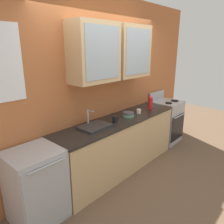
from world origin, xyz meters
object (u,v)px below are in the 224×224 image
dishwasher (36,186)px  cup_near_sink (115,119)px  vase (150,103)px  sink_faucet (94,126)px  bowl_stack (128,114)px  cup_near_bowls (139,111)px  stove_range (166,121)px

dishwasher → cup_near_sink: bearing=-1.8°
vase → sink_faucet: bearing=175.0°
vase → dishwasher: (-2.30, 0.07, -0.58)m
vase → cup_near_sink: 0.95m
bowl_stack → cup_near_bowls: same height
dishwasher → stove_range: bearing=0.1°
stove_range → sink_faucet: bearing=179.1°
bowl_stack → cup_near_bowls: bearing=-5.7°
stove_range → bowl_stack: 1.46m
bowl_stack → cup_near_sink: size_ratio=1.63×
cup_near_bowls → dishwasher: (-1.98, 0.04, -0.49)m
stove_range → cup_near_bowls: bearing=-177.5°
dishwasher → bowl_stack: bearing=-0.6°
bowl_stack → dishwasher: (-1.71, 0.02, -0.49)m
vase → cup_near_bowls: bearing=174.4°
bowl_stack → vase: vase is taller
cup_near_sink → dishwasher: (-1.36, 0.04, -0.50)m
cup_near_bowls → sink_faucet: bearing=175.2°
stove_range → bowl_stack: size_ratio=5.46×
bowl_stack → vase: 0.60m
bowl_stack → cup_near_sink: 0.36m
bowl_stack → cup_near_sink: bearing=-175.9°
sink_faucet → dishwasher: size_ratio=0.50×
cup_near_bowls → vase: bearing=-5.6°
stove_range → vase: bearing=-174.3°
vase → cup_near_sink: vase is taller
stove_range → vase: (-0.79, -0.08, 0.57)m
dishwasher → cup_near_bowls: bearing=-1.3°
stove_range → bowl_stack: bearing=-179.1°
sink_faucet → cup_near_bowls: size_ratio=4.03×
stove_range → cup_near_bowls: stove_range is taller
cup_near_sink → sink_faucet: bearing=167.5°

